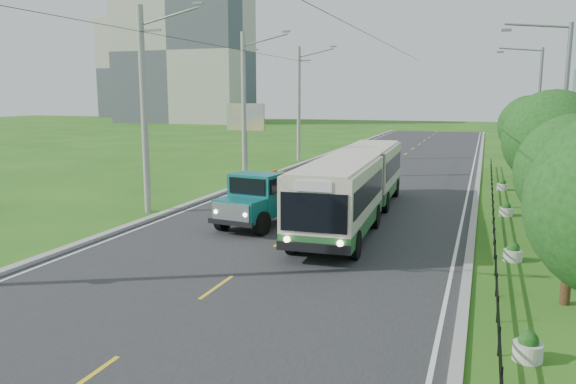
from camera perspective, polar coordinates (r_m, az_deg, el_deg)
The scene contains 26 objects.
ground at distance 17.42m, azimuth -7.25°, elevation -9.61°, with size 240.00×240.00×0.00m, color #255D16.
road at distance 35.92m, azimuth 7.15°, elevation 0.47°, with size 14.00×120.00×0.02m, color #28282B.
curb_left at distance 38.06m, azimuth -3.50°, elevation 1.15°, with size 0.40×120.00×0.15m, color #9E9E99.
curb_right at distance 35.13m, azimuth 18.61°, elevation -0.11°, with size 0.30×120.00×0.10m, color #9E9E99.
edge_line_left at distance 37.86m, azimuth -2.73°, elevation 1.03°, with size 0.12×120.00×0.00m, color silver.
edge_line_right at distance 35.14m, azimuth 17.80°, elevation -0.11°, with size 0.12×120.00×0.00m, color silver.
centre_dash at distance 17.42m, azimuth -7.25°, elevation -9.54°, with size 0.12×2.20×0.00m, color yellow.
railing_right at distance 29.18m, azimuth 20.10°, elevation -1.62°, with size 0.04×40.00×0.60m, color black.
pole_near at distance 28.41m, azimuth -14.36°, elevation 8.12°, with size 3.51×0.32×10.00m.
pole_mid at distance 38.98m, azimuth -4.46°, elevation 8.75°, with size 3.51×0.32×10.00m.
pole_far at distance 50.19m, azimuth 1.14°, elevation 8.99°, with size 3.51×0.32×10.00m.
tree_third at distance 23.00m, azimuth 25.39°, elevation 4.41°, with size 3.60×3.62×6.00m.
tree_fourth at distance 28.98m, azimuth 24.15°, elevation 4.61°, with size 3.24×3.31×5.40m.
tree_fifth at distance 34.94m, azimuth 23.42°, elevation 5.83°, with size 3.48×3.52×5.80m.
tree_back at distance 40.93m, azimuth 22.85°, elevation 6.05°, with size 3.30×3.36×5.50m.
streetlight_mid at distance 28.85m, azimuth 25.92°, elevation 7.09°, with size 3.02×0.20×9.07m.
streetlight_far at distance 42.79m, azimuth 23.88°, elevation 7.79°, with size 3.02×0.20×9.07m.
planter_front at distance 13.84m, azimuth 23.20°, elevation -14.35°, with size 0.64×0.64×0.67m.
planter_near at distance 21.40m, azimuth 21.88°, elevation -5.77°, with size 0.64×0.64×0.67m.
planter_mid at distance 29.20m, azimuth 21.27°, elevation -1.72°, with size 0.64×0.64×0.67m.
planter_far at distance 37.08m, azimuth 20.93°, elevation 0.62°, with size 0.64×0.64×0.67m.
billboard_left at distance 42.26m, azimuth -4.33°, elevation 7.16°, with size 3.00×0.20×5.20m.
apartment_near at distance 126.54m, azimuth -10.57°, elevation 13.78°, with size 28.00×14.00×30.00m, color #B7B2A3.
apartment_far at distance 160.73m, azimuth -13.92°, elevation 12.05°, with size 24.00×14.00×26.00m, color #B7B2A3.
bus at distance 26.32m, azimuth 6.88°, elevation 1.14°, with size 3.26×15.98×3.07m.
dump_truck at distance 25.37m, azimuth -2.36°, elevation -0.22°, with size 2.92×5.97×2.41m.
Camera 1 is at (7.45, -14.66, 5.75)m, focal length 35.00 mm.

